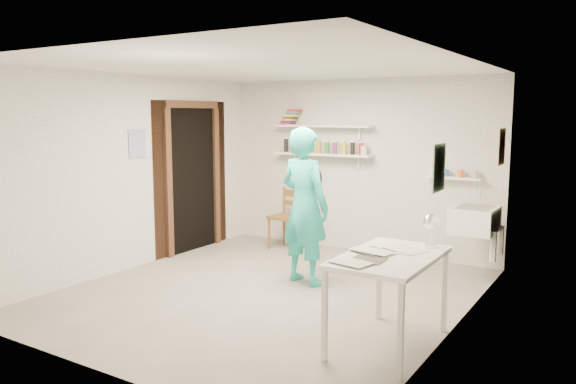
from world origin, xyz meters
The scene contains 27 objects.
floor centered at (0.00, 0.00, -0.01)m, with size 4.00×4.50×0.02m, color slate.
ceiling centered at (0.00, 0.00, 2.41)m, with size 4.00×4.50×0.02m, color silver.
wall_back centered at (0.00, 2.26, 1.20)m, with size 4.00×0.02×2.40m, color silver.
wall_front centered at (0.00, -2.26, 1.20)m, with size 4.00×0.02×2.40m, color silver.
wall_left centered at (-2.01, 0.00, 1.20)m, with size 0.02×4.50×2.40m, color silver.
wall_right centered at (2.01, 0.00, 1.20)m, with size 0.02×4.50×2.40m, color silver.
doorway_recess centered at (-1.99, 1.05, 1.00)m, with size 0.02×0.90×2.00m, color black.
corridor_box centered at (-2.70, 1.05, 1.05)m, with size 1.40×1.50×2.10m, color brown.
door_lintel centered at (-1.97, 1.05, 2.05)m, with size 0.06×1.05×0.10m, color brown.
door_jamb_near centered at (-1.97, 0.55, 1.00)m, with size 0.06×0.10×2.00m, color brown.
door_jamb_far centered at (-1.97, 1.55, 1.00)m, with size 0.06×0.10×2.00m, color brown.
shelf_lower centered at (-0.50, 2.13, 1.35)m, with size 1.50×0.22×0.03m, color white.
shelf_upper centered at (-0.50, 2.13, 1.75)m, with size 1.50×0.22×0.03m, color white.
ledge_shelf centered at (1.35, 2.17, 1.12)m, with size 0.70×0.14×0.03m, color white.
poster_left centered at (-1.99, 0.05, 1.55)m, with size 0.01×0.28×0.36m, color #334C7F.
poster_right_a centered at (1.99, 1.80, 1.55)m, with size 0.01×0.34×0.42m, color #995933.
poster_right_b centered at (1.99, -0.55, 1.50)m, with size 0.01×0.30×0.38m, color #3F724C.
belfast_sink centered at (1.75, 1.70, 0.70)m, with size 0.48×0.60×0.30m, color white.
man centered at (0.16, 0.51, 0.89)m, with size 0.65×0.43×1.78m, color #26BEB3.
wall_clock centered at (0.11, 0.72, 1.18)m, with size 0.32×0.32×0.04m, color beige.
wooden_chair centered at (-0.88, 1.79, 0.46)m, with size 0.43×0.41×0.92m, color brown.
work_table centered at (1.64, -0.66, 0.39)m, with size 0.70×1.16×0.77m, color silver.
desk_lamp centered at (1.83, -0.20, 0.99)m, with size 0.15×0.15×0.15m, color white.
spray_cans centered at (-0.50, 2.13, 1.45)m, with size 1.32×0.06×0.17m.
book_stack centered at (-1.03, 2.13, 1.88)m, with size 0.32×0.14×0.22m.
ledge_pots centered at (1.35, 2.17, 1.18)m, with size 0.48×0.07×0.09m.
papers centered at (1.64, -0.66, 0.79)m, with size 0.30×0.22×0.02m.
Camera 1 is at (3.29, -4.89, 1.91)m, focal length 35.00 mm.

